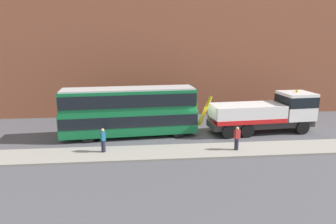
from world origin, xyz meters
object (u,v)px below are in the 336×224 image
at_px(recovery_tow_truck, 266,112).
at_px(pedestrian_onlooker, 103,141).
at_px(pedestrian_bystander, 237,139).
at_px(double_decker_bus, 129,110).

xyz_separation_m(recovery_tow_truck, pedestrian_onlooker, (-13.42, -3.89, -0.77)).
xyz_separation_m(recovery_tow_truck, pedestrian_bystander, (-3.99, -4.37, -0.77)).
distance_m(recovery_tow_truck, pedestrian_onlooker, 13.99).
bearing_deg(pedestrian_onlooker, double_decker_bus, 39.64).
relative_size(recovery_tow_truck, double_decker_bus, 0.91).
xyz_separation_m(pedestrian_onlooker, pedestrian_bystander, (9.43, -0.48, 0.00)).
bearing_deg(pedestrian_bystander, pedestrian_onlooker, 66.82).
distance_m(double_decker_bus, pedestrian_onlooker, 4.40).
xyz_separation_m(recovery_tow_truck, double_decker_bus, (-11.69, -0.04, 0.47)).
height_order(pedestrian_onlooker, pedestrian_bystander, same).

